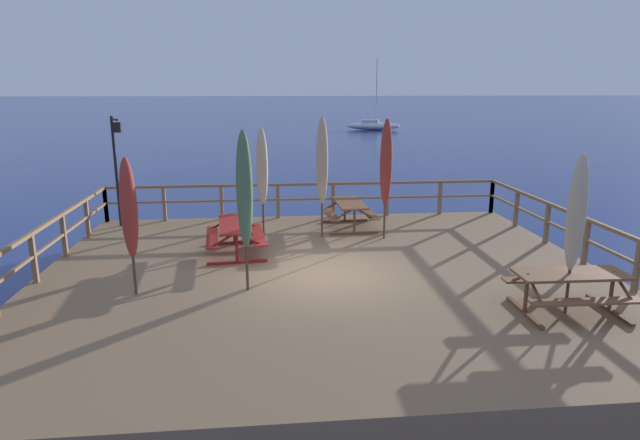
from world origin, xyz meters
TOP-DOWN VIEW (x-y plane):
  - ground_plane at (0.00, 0.00)m, footprint 600.00×600.00m
  - wooden_deck at (0.00, 0.00)m, footprint 12.47×10.90m
  - railing_waterside_far at (0.00, 5.30)m, footprint 12.27×0.10m
  - railing_side_left at (-6.08, 0.00)m, footprint 0.10×10.70m
  - railing_side_right at (6.08, 0.00)m, footprint 0.10×10.70m
  - picnic_table_front_right at (4.18, -2.61)m, footprint 2.00×1.44m
  - picnic_table_back_left at (-2.01, 1.66)m, footprint 1.57×2.15m
  - picnic_table_front_left at (1.17, 3.84)m, footprint 1.47×1.85m
  - patio_umbrella_tall_front at (4.13, -2.63)m, footprint 0.32×0.32m
  - patio_umbrella_short_mid at (1.93, 2.62)m, footprint 0.32×0.32m
  - patio_umbrella_tall_mid_left at (-1.32, 3.40)m, footprint 0.32×0.32m
  - patio_umbrella_short_front at (-1.65, -0.89)m, footprint 0.32×0.32m
  - patio_umbrella_tall_back_right at (0.27, 2.95)m, footprint 0.32×0.32m
  - patio_umbrella_tall_back_left at (-3.85, -0.90)m, footprint 0.32×0.32m
  - lamp_post_hooked at (-5.44, 4.58)m, footprint 0.42×0.62m
  - sailboat_distant at (10.98, 49.58)m, footprint 6.23×3.14m

SIDE VIEW (x-z plane):
  - ground_plane at x=0.00m, z-range 0.00..0.00m
  - wooden_deck at x=0.00m, z-range 0.00..0.70m
  - sailboat_distant at x=10.98m, z-range -3.35..4.37m
  - picnic_table_front_left at x=1.17m, z-range 0.87..1.65m
  - picnic_table_front_right at x=4.18m, z-range 0.87..1.65m
  - picnic_table_back_left at x=-2.01m, z-range 0.88..1.65m
  - railing_side_left at x=-6.08m, z-range 0.90..1.99m
  - railing_side_right at x=6.08m, z-range 0.90..1.99m
  - railing_waterside_far at x=0.00m, z-range 0.90..1.99m
  - patio_umbrella_tall_back_left at x=-3.85m, z-range 1.07..3.80m
  - patio_umbrella_tall_front at x=4.13m, z-range 1.10..4.02m
  - patio_umbrella_tall_mid_left at x=-1.32m, z-range 1.11..4.07m
  - patio_umbrella_short_mid at x=1.93m, z-range 1.14..4.36m
  - patio_umbrella_short_front at x=-1.65m, z-range 1.14..4.36m
  - patio_umbrella_tall_back_right at x=0.27m, z-range 1.15..4.41m
  - lamp_post_hooked at x=-5.44m, z-range 1.22..4.42m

